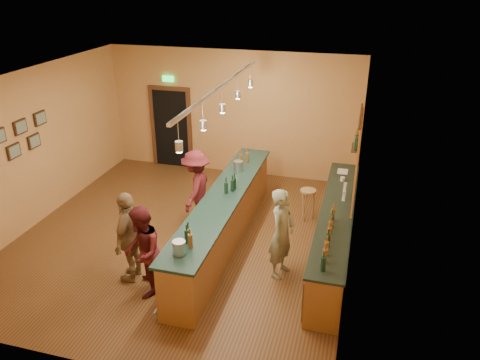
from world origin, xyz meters
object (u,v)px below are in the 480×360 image
(bartender, at_px, (282,233))
(customer_a, at_px, (142,252))
(customer_b, at_px, (130,236))
(back_counter, at_px, (335,231))
(customer_c, at_px, (196,188))
(tasting_bar, at_px, (224,215))
(bar_stool, at_px, (308,196))

(bartender, bearing_deg, customer_a, 133.21)
(bartender, relative_size, customer_b, 0.99)
(customer_a, bearing_deg, back_counter, 101.96)
(customer_a, bearing_deg, customer_c, 156.78)
(back_counter, distance_m, customer_c, 2.96)
(customer_b, height_order, customer_c, customer_b)
(tasting_bar, xyz_separation_m, bar_stool, (1.44, 1.39, -0.05))
(bartender, distance_m, customer_c, 2.45)
(bar_stool, bearing_deg, customer_a, -125.02)
(customer_a, xyz_separation_m, customer_b, (-0.38, 0.32, 0.04))
(tasting_bar, bearing_deg, bartender, -29.52)
(tasting_bar, height_order, customer_b, customer_b)
(tasting_bar, height_order, customer_a, customer_a)
(customer_c, bearing_deg, customer_a, -2.73)
(tasting_bar, xyz_separation_m, customer_c, (-0.79, 0.61, 0.21))
(bartender, bearing_deg, customer_b, 122.85)
(bar_stool, bearing_deg, customer_c, -160.75)
(customer_c, bearing_deg, bartender, 55.11)
(back_counter, relative_size, customer_a, 2.88)
(customer_a, bearing_deg, tasting_bar, 133.51)
(back_counter, xyz_separation_m, bar_stool, (-0.68, 1.21, 0.07))
(bartender, bearing_deg, back_counter, -28.48)
(bartender, height_order, customer_c, bartender)
(bartender, xyz_separation_m, customer_c, (-2.06, 1.33, -0.01))
(tasting_bar, distance_m, bartender, 1.48)
(back_counter, bearing_deg, bartender, -133.50)
(customer_c, bearing_deg, customer_b, -13.06)
(tasting_bar, relative_size, customer_c, 3.12)
(tasting_bar, bearing_deg, customer_c, 142.19)
(customer_a, relative_size, customer_c, 0.97)
(tasting_bar, distance_m, customer_b, 1.95)
(back_counter, distance_m, bar_stool, 1.39)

